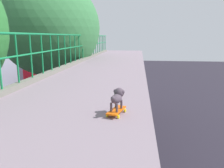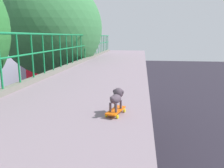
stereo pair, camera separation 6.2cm
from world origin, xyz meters
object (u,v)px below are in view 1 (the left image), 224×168
Objects in this scene: toy_skateboard at (116,111)px; small_dog at (117,97)px; car_yellow_cab_seventh at (52,107)px; city_bus at (54,73)px.

toy_skateboard is 0.23m from small_dog.
car_yellow_cab_seventh is 0.36× the size of city_bus.
city_bus is at bearing 113.64° from small_dog.
small_dog is (6.75, -13.58, 4.82)m from car_yellow_cab_seventh.
small_dog is (0.01, 0.03, 0.22)m from toy_skateboard.
toy_skateboard is (6.74, -13.61, 4.60)m from car_yellow_cab_seventh.
city_bus is 26.63m from small_dog.
toy_skateboard is at bearing -66.41° from city_bus.
city_bus is (-3.83, 10.57, 1.14)m from car_yellow_cab_seventh.
car_yellow_cab_seventh is 8.18× the size of toy_skateboard.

